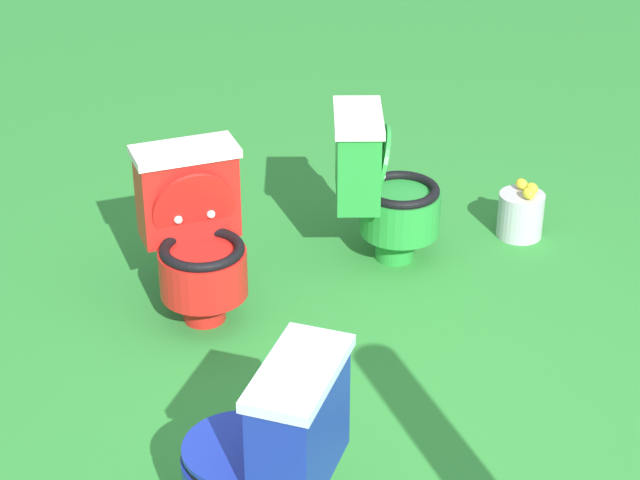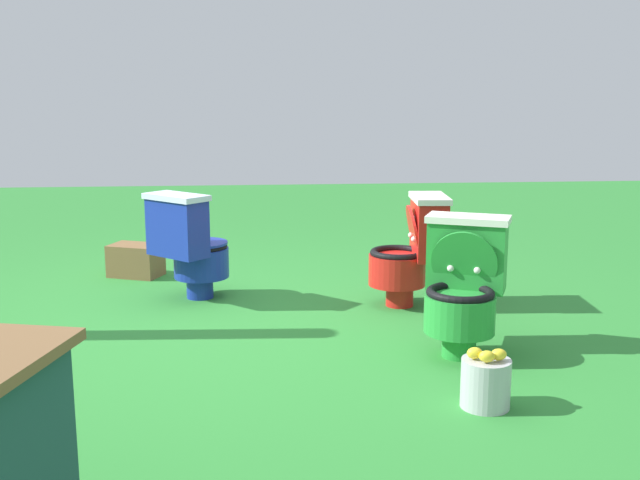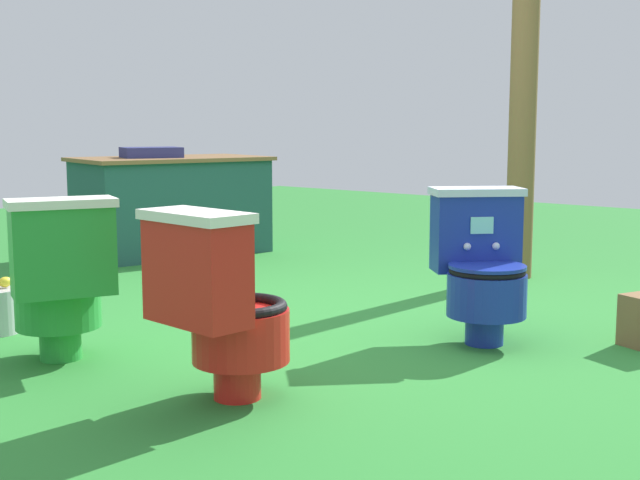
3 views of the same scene
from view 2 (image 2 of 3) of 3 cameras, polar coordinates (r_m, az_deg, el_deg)
name	(u,v)px [view 2 (image 2 of 3)]	position (r m, az deg, el deg)	size (l,w,h in m)	color
ground	(214,331)	(4.54, -7.95, -6.71)	(14.00, 14.00, 0.00)	#2D8433
toilet_green	(463,285)	(4.11, 10.64, -3.29)	(0.57, 0.61, 0.73)	green
toilet_red	(412,250)	(4.96, 6.87, -0.71)	(0.52, 0.45, 0.73)	red
toilet_blue	(191,246)	(5.13, -9.63, -0.42)	(0.63, 0.63, 0.73)	#192D9E
small_crate	(136,260)	(5.93, -13.59, -1.48)	(0.37, 0.25, 0.24)	brown
lemon_bucket	(486,382)	(3.51, 12.26, -10.30)	(0.22, 0.22, 0.28)	#B7B7BF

